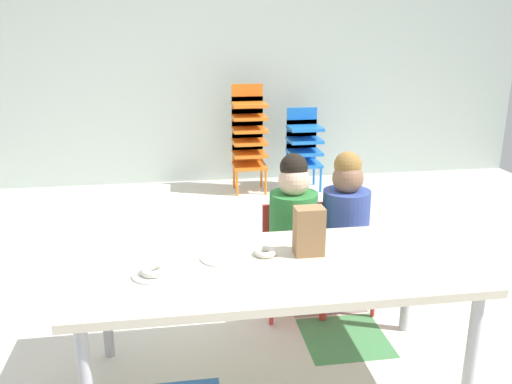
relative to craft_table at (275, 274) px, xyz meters
The scene contains 12 objects.
ground_plane 0.91m from the craft_table, 91.76° to the left, with size 6.64×5.44×0.02m.
back_wall 3.55m from the craft_table, 90.32° to the left, with size 6.64×0.10×2.70m, color #B2C1B7.
craft_table is the anchor object (origin of this frame).
seated_child_near_camera 0.64m from the craft_table, 70.59° to the left, with size 0.32×0.31×0.92m.
seated_child_middle_seat 0.79m from the craft_table, 49.78° to the left, with size 0.32×0.32×0.92m.
kid_chair_orange_stack 3.01m from the craft_table, 84.10° to the left, with size 0.32×0.30×1.04m.
kid_chair_blue_stack 3.11m from the craft_table, 73.98° to the left, with size 0.32×0.30×0.80m.
paper_bag_brown 0.24m from the craft_table, 26.07° to the left, with size 0.13×0.09×0.22m, color #9E754C.
paper_plate_near_edge 0.52m from the craft_table, behind, with size 0.18×0.18×0.01m, color white.
paper_plate_center_table 0.25m from the craft_table, 158.58° to the left, with size 0.18×0.18×0.01m, color white.
donut_powdered_on_plate 0.52m from the craft_table, behind, with size 0.11×0.11×0.03m, color white.
donut_powdered_loose 0.12m from the craft_table, 105.15° to the left, with size 0.10×0.10×0.03m, color white.
Camera 1 is at (-0.39, -2.79, 1.56)m, focal length 37.36 mm.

